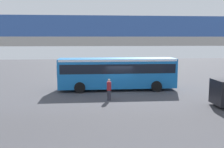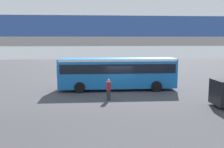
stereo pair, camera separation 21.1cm
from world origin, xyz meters
name	(u,v)px [view 1 (the left image)]	position (x,y,z in m)	size (l,w,h in m)	color
ground	(119,91)	(0.00, 0.00, 0.00)	(80.00, 80.00, 0.00)	#424247
city_bus	(117,71)	(0.08, -0.61, 1.88)	(11.54, 2.85, 3.15)	#196BB7
pedestrian	(109,90)	(1.24, 3.80, 0.89)	(0.38, 0.38, 1.79)	#2D2D38
traffic_sign	(169,67)	(-5.99, -3.21, 1.89)	(0.08, 0.60, 2.80)	slate
lane_dash_leftmost	(153,86)	(-4.00, -2.13, 0.00)	(2.00, 0.20, 0.01)	silver
lane_dash_left	(116,87)	(0.00, -2.13, 0.00)	(2.00, 0.20, 0.01)	silver
lane_dash_centre	(78,87)	(4.00, -2.13, 0.00)	(2.00, 0.20, 0.01)	silver
pedestrian_overpass	(138,47)	(0.00, 9.67, 4.61)	(27.25, 2.60, 6.29)	#B2ADA5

